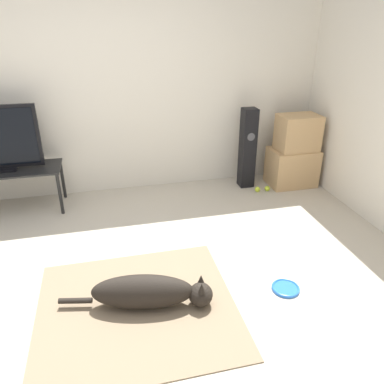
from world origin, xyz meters
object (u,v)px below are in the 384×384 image
object	(u,v)px
cardboard_box_upper	(298,133)
tennis_ball_by_boxes	(257,189)
cardboard_box_lower	(292,167)
frisbee	(286,288)
tv_stand	(4,174)
floor_speaker	(248,148)
dog	(149,292)
tennis_ball_near_speaker	(267,188)

from	to	relation	value
cardboard_box_upper	tennis_ball_by_boxes	bearing A→B (deg)	-167.66
cardboard_box_lower	cardboard_box_upper	world-z (taller)	cardboard_box_upper
frisbee	tv_stand	bearing A→B (deg)	140.59
cardboard_box_lower	cardboard_box_upper	size ratio (longest dim) A/B	1.19
floor_speaker	tennis_ball_by_boxes	distance (m)	0.52
frisbee	dog	bearing A→B (deg)	176.77
tennis_ball_by_boxes	tennis_ball_near_speaker	distance (m)	0.13
tv_stand	dog	bearing A→B (deg)	-55.53
cardboard_box_upper	cardboard_box_lower	bearing A→B (deg)	149.80
floor_speaker	tv_stand	xyz separation A→B (m)	(-2.81, -0.03, -0.06)
cardboard_box_lower	tv_stand	bearing A→B (deg)	178.87
floor_speaker	tennis_ball_by_boxes	world-z (taller)	floor_speaker
cardboard_box_lower	floor_speaker	size ratio (longest dim) A/B	0.58
dog	tennis_ball_near_speaker	bearing A→B (deg)	44.98
frisbee	cardboard_box_lower	xyz separation A→B (m)	(1.00, 1.90, 0.22)
dog	frisbee	distance (m)	1.10
frisbee	tennis_ball_by_boxes	distance (m)	1.84
frisbee	floor_speaker	size ratio (longest dim) A/B	0.22
frisbee	floor_speaker	bearing A→B (deg)	78.16
dog	floor_speaker	bearing A→B (deg)	52.17
dog	tennis_ball_by_boxes	distance (m)	2.33
frisbee	tennis_ball_near_speaker	xyz separation A→B (m)	(0.62, 1.77, 0.02)
cardboard_box_upper	floor_speaker	size ratio (longest dim) A/B	0.49
cardboard_box_lower	floor_speaker	bearing A→B (deg)	170.49
tv_stand	tennis_ball_by_boxes	size ratio (longest dim) A/B	18.08
frisbee	cardboard_box_lower	bearing A→B (deg)	62.20
floor_speaker	tennis_ball_by_boxes	size ratio (longest dim) A/B	15.12
frisbee	tennis_ball_by_boxes	xyz separation A→B (m)	(0.49, 1.78, 0.02)
cardboard_box_lower	floor_speaker	distance (m)	0.65
tennis_ball_by_boxes	frisbee	bearing A→B (deg)	-105.56
floor_speaker	tennis_ball_by_boxes	xyz separation A→B (m)	(0.08, -0.22, -0.47)
frisbee	cardboard_box_upper	world-z (taller)	cardboard_box_upper
tv_stand	tennis_ball_near_speaker	size ratio (longest dim) A/B	18.08
tv_stand	cardboard_box_lower	bearing A→B (deg)	-1.13
frisbee	tennis_ball_by_boxes	world-z (taller)	tennis_ball_by_boxes
cardboard_box_lower	tennis_ball_by_boxes	bearing A→B (deg)	-166.04
tennis_ball_by_boxes	cardboard_box_upper	bearing A→B (deg)	12.34
cardboard_box_lower	tennis_ball_near_speaker	bearing A→B (deg)	-160.80
cardboard_box_upper	floor_speaker	distance (m)	0.64
tennis_ball_near_speaker	frisbee	bearing A→B (deg)	-109.42
cardboard_box_lower	tv_stand	xyz separation A→B (m)	(-3.40, 0.07, 0.20)
dog	tennis_ball_by_boxes	size ratio (longest dim) A/B	17.15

